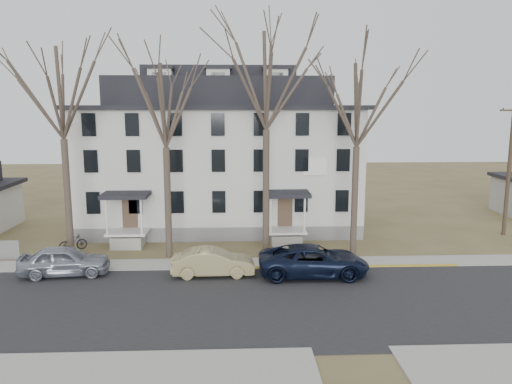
{
  "coord_description": "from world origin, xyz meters",
  "views": [
    {
      "loc": [
        -0.87,
        -20.22,
        9.27
      ],
      "look_at": [
        0.35,
        9.0,
        4.15
      ],
      "focal_mm": 35.0,
      "sensor_mm": 36.0,
      "label": 1
    }
  ],
  "objects_px": {
    "boarding_house": "(220,156)",
    "tree_mid_right": "(358,99)",
    "bicycle_left": "(126,238)",
    "bicycle_right": "(73,243)",
    "utility_pole_far": "(509,167)",
    "tree_center": "(266,74)",
    "car_silver": "(65,261)",
    "tree_far_left": "(60,86)",
    "car_navy": "(313,261)",
    "car_tan": "(213,263)",
    "tree_mid_left": "(165,99)"
  },
  "relations": [
    {
      "from": "boarding_house",
      "to": "tree_mid_right",
      "type": "distance_m",
      "value": 12.51
    },
    {
      "from": "boarding_house",
      "to": "tree_mid_right",
      "type": "relative_size",
      "value": 1.63
    },
    {
      "from": "bicycle_left",
      "to": "bicycle_right",
      "type": "bearing_deg",
      "value": 120.04
    },
    {
      "from": "boarding_house",
      "to": "utility_pole_far",
      "type": "relative_size",
      "value": 2.19
    },
    {
      "from": "tree_center",
      "to": "tree_mid_right",
      "type": "distance_m",
      "value": 5.7
    },
    {
      "from": "tree_center",
      "to": "bicycle_left",
      "type": "height_order",
      "value": "tree_center"
    },
    {
      "from": "car_silver",
      "to": "bicycle_left",
      "type": "height_order",
      "value": "car_silver"
    },
    {
      "from": "bicycle_left",
      "to": "tree_center",
      "type": "bearing_deg",
      "value": -104.11
    },
    {
      "from": "utility_pole_far",
      "to": "car_silver",
      "type": "xyz_separation_m",
      "value": [
        -28.76,
        -7.58,
        -4.09
      ]
    },
    {
      "from": "bicycle_right",
      "to": "tree_far_left",
      "type": "bearing_deg",
      "value": 163.42
    },
    {
      "from": "car_navy",
      "to": "bicycle_right",
      "type": "xyz_separation_m",
      "value": [
        -14.69,
        5.36,
        -0.3
      ]
    },
    {
      "from": "boarding_house",
      "to": "car_tan",
      "type": "bearing_deg",
      "value": -90.63
    },
    {
      "from": "bicycle_left",
      "to": "boarding_house",
      "type": "bearing_deg",
      "value": -46.9
    },
    {
      "from": "tree_center",
      "to": "car_tan",
      "type": "distance_m",
      "value": 11.44
    },
    {
      "from": "bicycle_left",
      "to": "tree_mid_left",
      "type": "bearing_deg",
      "value": -128.16
    },
    {
      "from": "bicycle_left",
      "to": "car_silver",
      "type": "bearing_deg",
      "value": 165.79
    },
    {
      "from": "car_tan",
      "to": "tree_mid_left",
      "type": "bearing_deg",
      "value": 35.59
    },
    {
      "from": "boarding_house",
      "to": "tree_mid_right",
      "type": "xyz_separation_m",
      "value": [
        8.5,
        -8.15,
        4.22
      ]
    },
    {
      "from": "tree_center",
      "to": "utility_pole_far",
      "type": "xyz_separation_m",
      "value": [
        17.5,
        4.2,
        -6.18
      ]
    },
    {
      "from": "utility_pole_far",
      "to": "tree_center",
      "type": "bearing_deg",
      "value": -166.5
    },
    {
      "from": "utility_pole_far",
      "to": "tree_mid_left",
      "type": "bearing_deg",
      "value": -169.87
    },
    {
      "from": "tree_mid_right",
      "to": "utility_pole_far",
      "type": "relative_size",
      "value": 1.34
    },
    {
      "from": "tree_center",
      "to": "car_silver",
      "type": "distance_m",
      "value": 15.61
    },
    {
      "from": "boarding_house",
      "to": "utility_pole_far",
      "type": "bearing_deg",
      "value": -10.92
    },
    {
      "from": "tree_center",
      "to": "bicycle_right",
      "type": "bearing_deg",
      "value": 173.69
    },
    {
      "from": "boarding_house",
      "to": "tree_far_left",
      "type": "xyz_separation_m",
      "value": [
        -9.0,
        -8.15,
        4.96
      ]
    },
    {
      "from": "boarding_house",
      "to": "utility_pole_far",
      "type": "xyz_separation_m",
      "value": [
        20.5,
        -3.95,
        -0.47
      ]
    },
    {
      "from": "boarding_house",
      "to": "bicycle_left",
      "type": "height_order",
      "value": "boarding_house"
    },
    {
      "from": "tree_center",
      "to": "utility_pole_far",
      "type": "height_order",
      "value": "tree_center"
    },
    {
      "from": "tree_center",
      "to": "tree_mid_right",
      "type": "height_order",
      "value": "tree_center"
    },
    {
      "from": "tree_center",
      "to": "bicycle_right",
      "type": "relative_size",
      "value": 8.29
    },
    {
      "from": "tree_mid_left",
      "to": "car_silver",
      "type": "bearing_deg",
      "value": -147.27
    },
    {
      "from": "tree_mid_right",
      "to": "tree_far_left",
      "type": "bearing_deg",
      "value": 180.0
    },
    {
      "from": "car_silver",
      "to": "car_navy",
      "type": "height_order",
      "value": "car_navy"
    },
    {
      "from": "car_tan",
      "to": "boarding_house",
      "type": "bearing_deg",
      "value": -2.38
    },
    {
      "from": "tree_mid_left",
      "to": "tree_center",
      "type": "bearing_deg",
      "value": 0.0
    },
    {
      "from": "tree_center",
      "to": "tree_mid_right",
      "type": "bearing_deg",
      "value": 0.0
    },
    {
      "from": "tree_center",
      "to": "boarding_house",
      "type": "bearing_deg",
      "value": 110.2
    },
    {
      "from": "car_navy",
      "to": "bicycle_right",
      "type": "height_order",
      "value": "car_navy"
    },
    {
      "from": "utility_pole_far",
      "to": "bicycle_right",
      "type": "relative_size",
      "value": 5.36
    },
    {
      "from": "car_tan",
      "to": "car_navy",
      "type": "relative_size",
      "value": 0.75
    },
    {
      "from": "boarding_house",
      "to": "tree_center",
      "type": "relative_size",
      "value": 1.41
    },
    {
      "from": "tree_far_left",
      "to": "utility_pole_far",
      "type": "relative_size",
      "value": 1.44
    },
    {
      "from": "tree_mid_right",
      "to": "bicycle_right",
      "type": "bearing_deg",
      "value": 175.63
    },
    {
      "from": "car_navy",
      "to": "tree_mid_right",
      "type": "bearing_deg",
      "value": -37.15
    },
    {
      "from": "tree_far_left",
      "to": "bicycle_left",
      "type": "distance_m",
      "value": 10.71
    },
    {
      "from": "utility_pole_far",
      "to": "bicycle_left",
      "type": "bearing_deg",
      "value": -177.22
    },
    {
      "from": "tree_center",
      "to": "car_navy",
      "type": "xyz_separation_m",
      "value": [
        2.37,
        -4.0,
        -10.25
      ]
    },
    {
      "from": "tree_far_left",
      "to": "car_navy",
      "type": "relative_size",
      "value": 2.28
    },
    {
      "from": "tree_center",
      "to": "car_navy",
      "type": "bearing_deg",
      "value": -59.35
    }
  ]
}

